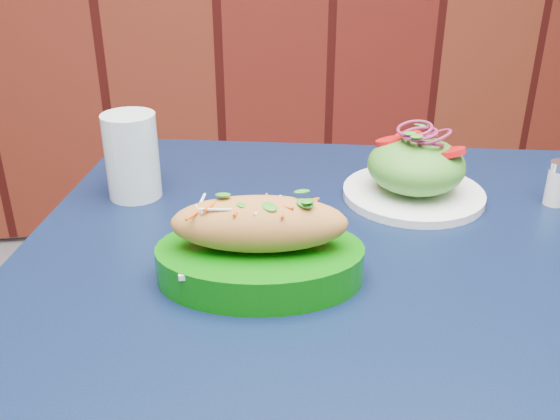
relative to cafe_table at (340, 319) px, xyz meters
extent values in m
cube|color=black|center=(0.00, 0.00, 0.07)|extent=(0.96, 0.96, 0.03)
cylinder|color=black|center=(-0.25, 0.40, -0.30)|extent=(0.04, 0.04, 0.72)
cylinder|color=black|center=(0.40, 0.25, -0.30)|extent=(0.04, 0.04, 0.72)
cube|color=white|center=(-0.10, -0.03, 0.12)|extent=(0.18, 0.11, 0.01)
ellipsoid|color=#D08542|center=(-0.10, -0.03, 0.16)|extent=(0.20, 0.10, 0.06)
cylinder|color=white|center=(0.14, 0.16, 0.09)|extent=(0.20, 0.20, 0.01)
ellipsoid|color=#4C992D|center=(0.14, 0.16, 0.14)|extent=(0.14, 0.14, 0.08)
cylinder|color=red|center=(0.18, 0.13, 0.17)|extent=(0.04, 0.04, 0.01)
cylinder|color=red|center=(0.11, 0.18, 0.17)|extent=(0.04, 0.04, 0.01)
cylinder|color=red|center=(0.14, 0.20, 0.17)|extent=(0.04, 0.04, 0.01)
torus|color=#8D1E4C|center=(0.14, 0.16, 0.18)|extent=(0.05, 0.05, 0.00)
torus|color=#8D1E4C|center=(0.14, 0.16, 0.18)|extent=(0.05, 0.05, 0.00)
torus|color=#8D1E4C|center=(0.14, 0.16, 0.19)|extent=(0.05, 0.05, 0.00)
torus|color=#8D1E4C|center=(0.14, 0.16, 0.19)|extent=(0.05, 0.05, 0.00)
torus|color=#8D1E4C|center=(0.14, 0.16, 0.20)|extent=(0.05, 0.05, 0.00)
cylinder|color=silver|center=(-0.26, 0.22, 0.15)|extent=(0.08, 0.08, 0.12)
cylinder|color=white|center=(0.33, 0.11, 0.11)|extent=(0.03, 0.03, 0.05)
camera|label=1|loc=(-0.17, -0.63, 0.47)|focal=40.00mm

